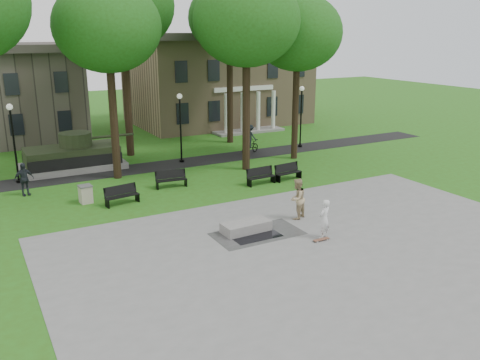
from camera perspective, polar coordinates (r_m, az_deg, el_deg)
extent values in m
plane|color=#2A5413|center=(24.80, 3.25, -4.27)|extent=(120.00, 120.00, 0.00)
cube|color=gray|center=(21.05, 10.51, -8.38)|extent=(22.00, 16.00, 0.02)
cube|color=black|center=(35.09, -7.13, 1.83)|extent=(44.00, 2.60, 0.01)
cube|color=#9E8460|center=(51.06, -2.62, 11.01)|extent=(16.00, 11.00, 8.00)
cube|color=#38332D|center=(50.84, -2.68, 15.84)|extent=(17.00, 12.00, 0.60)
cube|color=silver|center=(46.23, 0.44, 10.22)|extent=(6.00, 0.30, 0.40)
cylinder|color=black|center=(31.52, -14.03, 7.25)|extent=(0.48, 0.48, 8.00)
ellipsoid|color=#1E4C11|center=(31.17, -14.68, 16.35)|extent=(6.20, 6.20, 5.27)
cylinder|color=black|center=(32.64, 0.71, 8.31)|extent=(0.50, 0.50, 8.32)
ellipsoid|color=#1E4C11|center=(32.32, 0.74, 17.47)|extent=(6.60, 6.60, 5.61)
cylinder|color=black|center=(35.89, 6.25, 8.43)|extent=(0.46, 0.46, 7.68)
ellipsoid|color=#1E4C11|center=(35.56, 6.50, 16.11)|extent=(6.00, 6.00, 5.10)
cylinder|color=black|center=(37.36, -12.59, 9.68)|extent=(0.54, 0.54, 9.28)
ellipsoid|color=#1E4C11|center=(37.18, -13.16, 18.59)|extent=(7.20, 7.20, 6.12)
cylinder|color=black|center=(41.02, -1.14, 10.18)|extent=(0.50, 0.50, 8.64)
ellipsoid|color=#1E4C11|center=(40.79, -1.19, 17.74)|extent=(6.40, 6.40, 5.44)
cylinder|color=black|center=(32.71, -23.98, 3.42)|extent=(0.12, 0.12, 4.40)
sphere|color=silver|center=(32.32, -24.46, 7.48)|extent=(0.36, 0.36, 0.36)
cylinder|color=black|center=(33.20, -23.57, -0.14)|extent=(0.32, 0.32, 0.16)
cylinder|color=black|center=(35.06, -6.68, 5.51)|extent=(0.12, 0.12, 4.40)
sphere|color=silver|center=(34.70, -6.80, 9.32)|extent=(0.36, 0.36, 0.36)
cylinder|color=black|center=(35.52, -6.56, 2.15)|extent=(0.32, 0.32, 0.16)
cylinder|color=black|center=(39.83, 6.85, 6.80)|extent=(0.12, 0.12, 4.40)
sphere|color=silver|center=(39.51, 6.97, 10.16)|extent=(0.36, 0.36, 0.36)
cylinder|color=black|center=(40.23, 6.75, 3.82)|extent=(0.32, 0.32, 0.16)
cube|color=gray|center=(35.22, -18.23, 1.50)|extent=(6.50, 3.40, 0.40)
cube|color=#273019|center=(35.04, -18.34, 2.69)|extent=(5.80, 2.80, 1.10)
cube|color=black|center=(33.79, -17.88, 1.90)|extent=(5.80, 0.35, 0.70)
cube|color=black|center=(36.38, -18.72, 2.81)|extent=(5.80, 0.35, 0.70)
cylinder|color=#273019|center=(34.89, -18.00, 4.35)|extent=(2.10, 2.10, 0.90)
cylinder|color=#273019|center=(35.36, -14.35, 4.79)|extent=(3.20, 0.18, 0.18)
cube|color=black|center=(22.59, 1.80, -6.31)|extent=(2.20, 1.20, 0.00)
cube|color=gray|center=(23.01, 0.67, -5.26)|extent=(2.23, 1.08, 0.45)
cube|color=brown|center=(22.37, 9.12, -6.65)|extent=(0.78, 0.21, 0.07)
imported|color=silver|center=(22.38, 9.45, -4.34)|extent=(0.75, 0.62, 1.76)
imported|color=tan|center=(24.47, 6.43, -2.11)|extent=(1.20, 1.09, 1.99)
imported|color=#21262C|center=(30.27, -23.10, 0.07)|extent=(1.15, 0.67, 1.84)
imported|color=black|center=(37.70, 1.11, 3.77)|extent=(2.08, 1.44, 1.03)
imported|color=#20262B|center=(37.53, 1.12, 4.95)|extent=(1.04, 1.28, 1.72)
cube|color=black|center=(27.22, -13.09, -1.78)|extent=(1.85, 0.73, 0.05)
cube|color=black|center=(27.33, -13.25, -1.06)|extent=(1.80, 0.43, 0.50)
cube|color=black|center=(27.09, -14.78, -2.49)|extent=(0.13, 0.45, 0.45)
cube|color=black|center=(27.51, -11.36, -1.97)|extent=(0.13, 0.45, 0.45)
cube|color=black|center=(29.65, -7.71, 0.00)|extent=(1.84, 0.65, 0.05)
cube|color=black|center=(29.77, -7.89, 0.65)|extent=(1.81, 0.35, 0.50)
cube|color=black|center=(29.44, -9.23, -0.65)|extent=(0.11, 0.45, 0.45)
cube|color=black|center=(30.01, -6.18, -0.20)|extent=(0.11, 0.45, 0.45)
cube|color=black|center=(30.01, 2.41, 0.33)|extent=(1.82, 0.54, 0.05)
cube|color=black|center=(30.11, 2.20, 0.98)|extent=(1.81, 0.25, 0.50)
cube|color=black|center=(29.66, 1.00, -0.30)|extent=(0.08, 0.45, 0.45)
cube|color=black|center=(30.50, 3.78, 0.13)|extent=(0.08, 0.45, 0.45)
cube|color=black|center=(31.03, 5.47, 0.81)|extent=(1.84, 0.68, 0.05)
cube|color=black|center=(31.13, 5.26, 1.43)|extent=(1.80, 0.38, 0.50)
cube|color=black|center=(30.64, 4.14, 0.20)|extent=(0.12, 0.45, 0.45)
cube|color=black|center=(31.56, 6.74, 0.61)|extent=(0.12, 0.45, 0.45)
cube|color=#B0A991|center=(27.98, -16.94, -1.58)|extent=(0.66, 0.66, 0.90)
cube|color=#4C4C4C|center=(27.84, -17.02, -0.64)|extent=(0.72, 0.72, 0.06)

